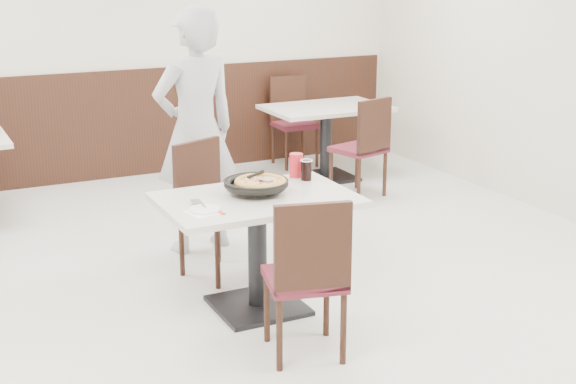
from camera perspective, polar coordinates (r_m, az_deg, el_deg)
name	(u,v)px	position (r m, az deg, el deg)	size (l,w,h in m)	color
floor	(275,297)	(5.40, -0.94, -7.47)	(7.00, 7.00, 0.00)	silver
wall_back	(125,39)	(8.28, -11.54, 10.59)	(6.00, 0.04, 2.80)	beige
wainscot_back	(130,124)	(8.38, -11.18, 4.80)	(5.90, 0.03, 1.10)	black
main_table	(257,253)	(5.10, -2.19, -4.37)	(1.20, 0.80, 0.75)	silver
chair_near	(304,275)	(4.50, 1.16, -5.91)	(0.42, 0.42, 0.95)	black
chair_far	(217,211)	(5.63, -5.08, -1.35)	(0.42, 0.42, 0.95)	black
trivet	(267,191)	(5.04, -1.51, 0.09)	(0.12, 0.12, 0.04)	black
pizza_pan	(256,187)	(5.04, -2.28, 0.35)	(0.37, 0.37, 0.01)	black
pizza	(261,185)	(5.03, -1.96, 0.53)	(0.29, 0.29, 0.02)	#D7A450
pizza_server	(267,179)	(5.03, -1.54, 0.93)	(0.08, 0.10, 0.00)	silver
napkin	(204,212)	(4.69, -6.01, -1.46)	(0.17, 0.17, 0.00)	white
side_plate	(205,210)	(4.72, -5.93, -1.26)	(0.18, 0.18, 0.01)	white
fork	(202,204)	(4.80, -6.12, -0.85)	(0.01, 0.15, 0.00)	silver
cola_glass	(306,171)	(5.34, 1.31, 1.53)	(0.07, 0.07, 0.13)	black
red_cup	(296,165)	(5.42, 0.59, 1.92)	(0.09, 0.09, 0.16)	red
diner_person	(196,131)	(6.06, -6.58, 4.34)	(0.68, 0.45, 1.86)	silver
bg_table_right	(326,143)	(8.16, 2.71, 3.52)	(1.20, 0.80, 0.75)	silver
bg_chair_right_near	(359,147)	(7.56, 5.04, 3.22)	(0.42, 0.42, 0.95)	black
bg_chair_right_far	(295,122)	(8.67, 0.49, 4.97)	(0.42, 0.42, 0.95)	black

